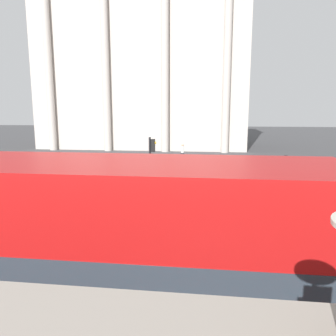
% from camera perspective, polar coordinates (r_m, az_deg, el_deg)
% --- Properties ---
extents(double_decker_bus, '(11.28, 2.75, 4.12)m').
position_cam_1_polar(double_decker_bus, '(7.22, -18.96, -13.33)').
color(double_decker_bus, black).
rests_on(double_decker_bus, ground_plane).
extents(plaza_building_left, '(27.61, 14.93, 22.16)m').
position_cam_1_polar(plaza_building_left, '(48.05, -3.82, 17.28)').
color(plaza_building_left, '#BCB2A8').
rests_on(plaza_building_left, ground_plane).
extents(traffic_light_near, '(0.42, 0.24, 3.50)m').
position_cam_1_polar(traffic_light_near, '(12.59, 19.87, -3.31)').
color(traffic_light_near, black).
rests_on(traffic_light_near, ground_plane).
extents(traffic_light_mid, '(0.42, 0.24, 3.62)m').
position_cam_1_polar(traffic_light_mid, '(17.95, -2.92, 1.41)').
color(traffic_light_mid, black).
rests_on(traffic_light_mid, ground_plane).
extents(pedestrian_white, '(0.32, 0.32, 1.67)m').
position_cam_1_polar(pedestrian_white, '(33.01, 2.54, 2.94)').
color(pedestrian_white, '#282B33').
rests_on(pedestrian_white, ground_plane).
extents(pedestrian_olive, '(0.32, 0.32, 1.73)m').
position_cam_1_polar(pedestrian_olive, '(23.32, -14.32, -0.29)').
color(pedestrian_olive, '#282B33').
rests_on(pedestrian_olive, ground_plane).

